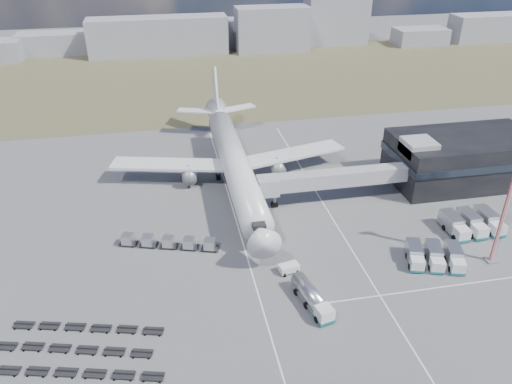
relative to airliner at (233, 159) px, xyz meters
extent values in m
plane|color=#565659|center=(0.00, -32.38, -5.29)|extent=(420.00, 420.00, 0.00)
cube|color=#4B452D|center=(0.00, 77.62, -5.29)|extent=(420.00, 90.00, 0.01)
cube|color=silver|center=(-2.00, -27.38, -5.29)|extent=(0.25, 110.00, 0.01)
cube|color=silver|center=(16.00, -27.38, -5.29)|extent=(0.25, 110.00, 0.01)
cube|color=silver|center=(25.00, -40.38, -5.29)|extent=(40.00, 0.25, 0.01)
cube|color=black|center=(48.00, -8.38, -0.29)|extent=(30.00, 16.00, 10.00)
cube|color=#262D38|center=(48.00, -8.38, 0.91)|extent=(30.40, 16.40, 1.60)
cube|color=#939399|center=(36.00, -10.38, 4.21)|extent=(6.00, 6.00, 3.00)
cube|color=#939399|center=(18.10, -11.88, -0.19)|extent=(29.80, 3.00, 3.00)
cube|color=#939399|center=(4.70, -12.38, -0.19)|extent=(4.00, 3.60, 3.40)
cylinder|color=slate|center=(6.20, -11.88, -2.74)|extent=(0.70, 0.70, 5.10)
cylinder|color=black|center=(6.20, -11.88, -4.84)|extent=(1.40, 0.90, 1.40)
cylinder|color=silver|center=(0.00, -2.38, 0.01)|extent=(5.60, 48.00, 5.60)
cone|color=silver|center=(0.00, -28.88, 0.01)|extent=(5.60, 5.00, 5.60)
cone|color=silver|center=(0.00, 25.62, 0.81)|extent=(5.60, 8.00, 5.60)
cube|color=black|center=(0.00, -26.88, 0.81)|extent=(2.20, 2.00, 0.80)
cube|color=silver|center=(-13.00, 2.62, -1.19)|extent=(25.59, 11.38, 0.50)
cube|color=silver|center=(13.00, 2.62, -1.19)|extent=(25.59, 11.38, 0.50)
cylinder|color=slate|center=(-9.50, 0.62, -2.89)|extent=(3.00, 5.00, 3.00)
cylinder|color=slate|center=(9.50, 0.62, -2.89)|extent=(3.00, 5.00, 3.00)
cube|color=silver|center=(-5.50, 27.62, 1.21)|extent=(9.49, 5.63, 0.35)
cube|color=silver|center=(5.50, 27.62, 1.21)|extent=(9.49, 5.63, 0.35)
cube|color=silver|center=(0.00, 28.62, 6.51)|extent=(0.50, 9.06, 11.45)
cylinder|color=slate|center=(0.00, -23.38, -4.04)|extent=(0.50, 0.50, 2.50)
cylinder|color=slate|center=(-3.20, 1.62, -4.04)|extent=(0.60, 0.60, 2.50)
cylinder|color=slate|center=(3.20, 1.62, -4.04)|extent=(0.60, 0.60, 2.50)
cylinder|color=black|center=(0.00, -23.38, -4.79)|extent=(0.50, 1.20, 1.20)
cube|color=gray|center=(-44.64, 123.93, -1.15)|extent=(47.82, 12.00, 8.29)
cube|color=gray|center=(-12.52, 114.56, 1.97)|extent=(54.99, 12.00, 14.53)
cube|color=gray|center=(13.53, 123.10, 0.26)|extent=(42.70, 12.00, 11.11)
cube|color=gray|center=(33.53, 111.96, 3.45)|extent=(29.81, 12.00, 17.48)
cube|color=gray|center=(63.41, 119.29, 6.01)|extent=(26.65, 12.00, 22.61)
cube|color=gray|center=(99.32, 110.56, -1.89)|extent=(22.32, 12.00, 6.80)
cube|color=gray|center=(136.69, 111.33, 0.40)|extent=(42.76, 12.00, 11.38)
cube|color=silver|center=(6.00, -43.88, -3.93)|extent=(2.68, 2.68, 2.16)
cube|color=#126066|center=(6.00, -43.88, -4.78)|extent=(2.79, 2.79, 0.47)
cylinder|color=#B3B3B8|center=(5.01, -39.39, -3.51)|extent=(3.80, 7.38, 2.35)
cube|color=slate|center=(5.01, -39.39, -4.59)|extent=(3.71, 7.36, 0.33)
cylinder|color=black|center=(5.31, -40.76, -4.82)|extent=(2.60, 1.53, 1.03)
cube|color=silver|center=(3.89, -32.22, -4.57)|extent=(3.45, 2.34, 1.44)
cube|color=silver|center=(0.53, -3.39, -3.58)|extent=(3.47, 6.74, 3.00)
cube|color=#126066|center=(0.53, -3.39, -4.81)|extent=(3.59, 6.86, 0.48)
cube|color=silver|center=(24.19, -35.72, -4.08)|extent=(2.65, 2.59, 2.05)
cube|color=#126066|center=(24.19, -35.72, -4.87)|extent=(2.76, 2.70, 0.42)
cube|color=#B3B3B8|center=(25.15, -32.61, -3.71)|extent=(3.39, 4.75, 2.42)
cube|color=silver|center=(27.22, -36.65, -4.08)|extent=(2.65, 2.59, 2.05)
cube|color=#126066|center=(27.22, -36.65, -4.87)|extent=(2.76, 2.70, 0.42)
cube|color=#B3B3B8|center=(28.18, -33.54, -3.71)|extent=(3.39, 4.75, 2.42)
cube|color=silver|center=(30.24, -37.59, -4.08)|extent=(2.65, 2.59, 2.05)
cube|color=#126066|center=(30.24, -37.59, -4.87)|extent=(2.76, 2.70, 0.42)
cube|color=#B3B3B8|center=(31.20, -34.47, -3.71)|extent=(3.39, 4.75, 2.42)
cube|color=silver|center=(35.79, -29.42, -3.95)|extent=(2.41, 2.31, 2.27)
cube|color=#126066|center=(35.79, -29.42, -4.83)|extent=(2.52, 2.41, 0.46)
cube|color=#B3B3B8|center=(35.74, -25.80, -3.54)|extent=(2.55, 4.79, 2.69)
cube|color=silver|center=(39.31, -29.36, -3.95)|extent=(2.41, 2.31, 2.27)
cube|color=#126066|center=(39.31, -29.36, -4.83)|extent=(2.52, 2.41, 0.46)
cube|color=#B3B3B8|center=(39.25, -25.75, -3.54)|extent=(2.55, 4.79, 2.69)
cube|color=silver|center=(42.82, -29.30, -3.95)|extent=(2.41, 2.31, 2.27)
cube|color=#126066|center=(42.82, -29.30, -4.83)|extent=(2.52, 2.41, 0.46)
cube|color=#B3B3B8|center=(42.76, -25.69, -3.54)|extent=(2.55, 4.79, 2.69)
cube|color=black|center=(-21.66, -19.56, -4.95)|extent=(3.33, 2.58, 0.20)
cube|color=#B3B3B8|center=(-21.66, -19.56, -4.00)|extent=(2.25, 2.25, 1.69)
cube|color=black|center=(-18.22, -20.61, -4.95)|extent=(3.33, 2.58, 0.20)
cube|color=#B3B3B8|center=(-18.22, -20.61, -4.00)|extent=(2.25, 2.25, 1.69)
cube|color=black|center=(-14.78, -21.67, -4.95)|extent=(3.33, 2.58, 0.20)
cube|color=#B3B3B8|center=(-14.78, -21.67, -4.00)|extent=(2.25, 2.25, 1.69)
cube|color=black|center=(-11.34, -22.73, -4.95)|extent=(3.33, 2.58, 0.20)
cube|color=#B3B3B8|center=(-11.34, -22.73, -4.00)|extent=(2.25, 2.25, 1.69)
cube|color=black|center=(-7.89, -23.79, -4.95)|extent=(3.33, 2.58, 0.20)
cube|color=#B3B3B8|center=(-7.89, -23.79, -4.00)|extent=(2.25, 2.25, 1.69)
cube|color=black|center=(-29.08, -46.46, -4.96)|extent=(25.22, 7.88, 0.66)
cube|color=black|center=(-28.10, -42.73, -4.96)|extent=(21.67, 6.94, 0.66)
cube|color=black|center=(-27.12, -38.99, -4.96)|extent=(21.67, 6.94, 0.66)
cylinder|color=#B41C1C|center=(37.56, -35.77, 5.99)|extent=(0.63, 0.63, 22.56)
cube|color=#565659|center=(37.56, -35.77, -5.16)|extent=(1.80, 1.80, 0.27)
camera|label=1|loc=(-13.54, -93.62, 45.28)|focal=35.00mm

